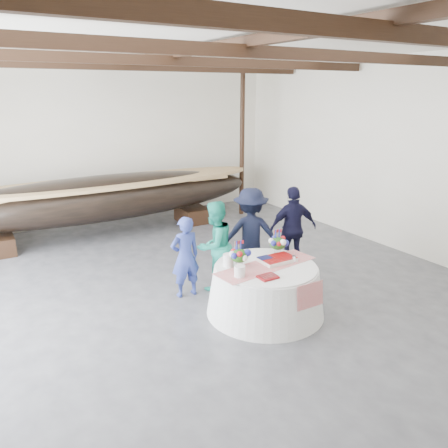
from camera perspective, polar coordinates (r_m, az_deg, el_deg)
floor at (r=8.43m, az=-1.13°, el=-9.08°), size 10.00×12.00×0.01m
wall_back at (r=13.21m, az=-14.38°, el=10.19°), size 10.00×0.02×4.50m
wall_right at (r=11.03m, az=22.25°, el=8.19°), size 0.02×12.00×4.50m
ceiling at (r=7.61m, az=-1.35°, el=22.99°), size 10.00×12.00×0.01m
pavilion_structure at (r=8.26m, az=-4.14°, el=19.02°), size 9.80×11.76×4.50m
longboat_display at (r=11.78m, az=-15.55°, el=3.29°), size 8.63×1.73×1.62m
banquet_table at (r=7.64m, az=5.43°, el=-8.47°), size 2.03×2.03×0.87m
tabletop_items at (r=7.54m, az=4.72°, el=-3.96°), size 1.93×1.04×0.40m
guest_woman_blue at (r=8.10m, az=-5.09°, el=-4.29°), size 0.57×0.39×1.54m
guest_woman_teal at (r=8.36m, az=-1.23°, el=-2.83°), size 1.00×0.88×1.74m
guest_man_left at (r=8.84m, az=3.48°, el=-1.26°), size 1.40×1.16×1.88m
guest_man_right at (r=9.36m, az=8.99°, el=-0.59°), size 1.14×0.69×1.82m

